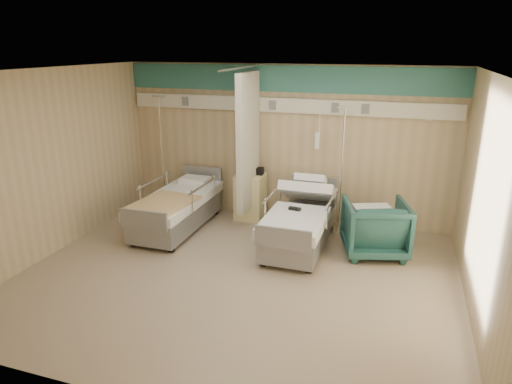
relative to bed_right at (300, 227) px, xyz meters
The scene contains 13 objects.
ground 1.47m from the bed_right, 114.78° to the right, with size 6.00×5.00×0.00m, color gray.
room_walls 1.97m from the bed_right, 121.10° to the right, with size 6.04×5.04×2.82m.
bed_right is the anchor object (origin of this frame).
bed_left 2.20m from the bed_right, behind, with size 1.00×2.16×0.63m, color white, non-canonical shape.
bedside_cabinet 1.46m from the bed_right, 141.95° to the left, with size 0.50×0.48×0.85m, color #F1E496.
visitor_armchair 1.17m from the bed_right, ahead, with size 0.92×0.95×0.86m, color #1D4844.
waffle_blanket 1.27m from the bed_right, ahead, with size 0.56×0.50×0.06m, color white.
iv_stand_right 0.99m from the bed_right, 59.54° to the left, with size 0.38×0.38×2.15m.
iv_stand_left 3.11m from the bed_right, 162.51° to the left, with size 0.39×0.39×2.21m.
call_remote 0.35m from the bed_right, 135.13° to the right, with size 0.19×0.08×0.04m, color black.
tan_blanket 2.25m from the bed_right, 168.04° to the right, with size 0.84×1.06×0.04m, color tan.
toiletry_bag 1.55m from the bed_right, 137.06° to the left, with size 0.23×0.15×0.13m, color black.
white_cup 1.71m from the bed_right, 143.69° to the left, with size 0.10×0.10×0.14m, color white.
Camera 1 is at (2.05, -5.37, 3.12)m, focal length 32.00 mm.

